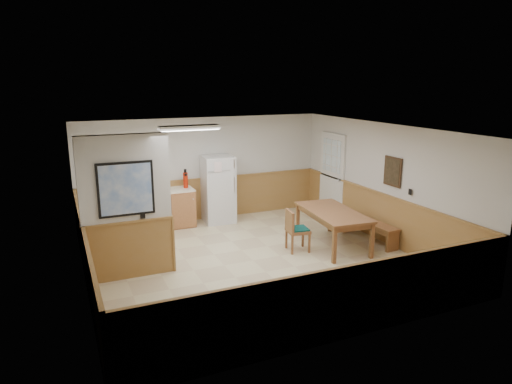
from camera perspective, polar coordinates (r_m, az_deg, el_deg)
name	(u,v)px	position (r m, az deg, el deg)	size (l,w,h in m)	color
ground	(253,260)	(8.82, -0.39, -8.55)	(6.00, 6.00, 0.00)	beige
ceiling	(253,129)	(8.20, -0.41, 7.82)	(6.00, 6.00, 0.02)	silver
back_wall	(204,169)	(11.18, -6.53, 2.86)	(6.00, 0.02, 2.50)	silver
right_wall	(383,183)	(9.97, 15.63, 1.10)	(0.02, 6.00, 2.50)	silver
left_wall	(80,216)	(7.78, -21.14, -2.85)	(0.02, 6.00, 2.50)	silver
wainscot_back	(205,199)	(11.32, -6.40, -0.88)	(6.00, 0.04, 1.00)	olive
wainscot_right	(380,217)	(10.14, 15.27, -3.04)	(0.04, 6.00, 1.00)	olive
wainscot_left	(86,260)	(8.02, -20.53, -7.98)	(0.04, 6.00, 1.00)	olive
partition_wall	(127,209)	(8.03, -15.88, -2.06)	(1.50, 0.20, 2.50)	silver
kitchen_counter	(159,209)	(10.77, -12.05, -2.10)	(2.20, 0.61, 1.00)	#A8693B
exterior_door	(332,175)	(11.49, 9.46, 2.05)	(0.07, 1.02, 2.15)	silver
kitchen_window	(114,163)	(10.68, -17.36, 3.45)	(0.80, 0.04, 1.00)	silver
wall_painting	(393,172)	(9.67, 16.71, 2.46)	(0.04, 0.50, 0.60)	#372516
fluorescent_fixture	(189,128)	(9.17, -8.33, 7.97)	(1.20, 0.30, 0.09)	silver
refrigerator	(218,189)	(11.00, -4.76, 0.36)	(0.75, 0.74, 1.61)	silver
dining_table	(333,215)	(9.50, 9.57, -2.88)	(1.10, 1.92, 0.75)	#955636
dining_bench	(370,226)	(10.04, 14.02, -4.09)	(0.41, 1.51, 0.45)	#955636
dining_chair	(294,227)	(9.16, 4.77, -4.44)	(0.63, 0.48, 0.85)	#955636
fire_extinguisher	(186,180)	(10.76, -8.80, 1.53)	(0.11, 0.11, 0.45)	#AE1D09
soap_bottle	(119,189)	(10.50, -16.77, 0.31)	(0.07, 0.07, 0.22)	#167D22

